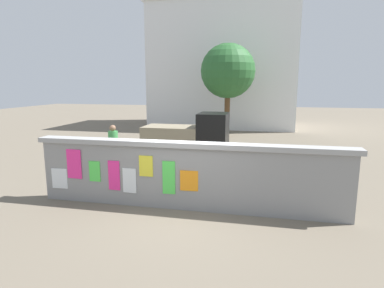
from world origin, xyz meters
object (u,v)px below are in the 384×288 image
(auto_rickshaw_truck, at_px, (190,135))
(motorcycle, at_px, (285,173))
(bicycle_near, at_px, (153,165))
(bicycle_far, at_px, (248,159))
(person_walking, at_px, (113,143))
(tree_roadside, at_px, (228,71))

(auto_rickshaw_truck, xyz_separation_m, motorcycle, (3.72, -3.78, -0.44))
(auto_rickshaw_truck, distance_m, bicycle_near, 3.39)
(bicycle_far, relative_size, person_walking, 1.02)
(bicycle_near, bearing_deg, tree_roadside, 80.27)
(bicycle_far, height_order, person_walking, person_walking)
(motorcycle, height_order, person_walking, person_walking)
(person_walking, bearing_deg, bicycle_near, -14.22)
(bicycle_near, bearing_deg, auto_rickshaw_truck, 80.85)
(bicycle_near, bearing_deg, person_walking, 165.78)
(bicycle_far, bearing_deg, motorcycle, -60.09)
(bicycle_far, bearing_deg, person_walking, -166.46)
(auto_rickshaw_truck, bearing_deg, person_walking, -126.74)
(bicycle_far, bearing_deg, bicycle_near, -153.37)
(motorcycle, xyz_separation_m, bicycle_far, (-1.17, 2.03, -0.10))
(motorcycle, distance_m, tree_roadside, 10.16)
(person_walking, bearing_deg, motorcycle, -8.67)
(bicycle_near, height_order, tree_roadside, tree_roadside)
(auto_rickshaw_truck, bearing_deg, bicycle_far, -34.56)
(auto_rickshaw_truck, relative_size, person_walking, 2.23)
(bicycle_far, distance_m, tree_roadside, 8.10)
(motorcycle, height_order, bicycle_near, bicycle_near)
(auto_rickshaw_truck, height_order, person_walking, auto_rickshaw_truck)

